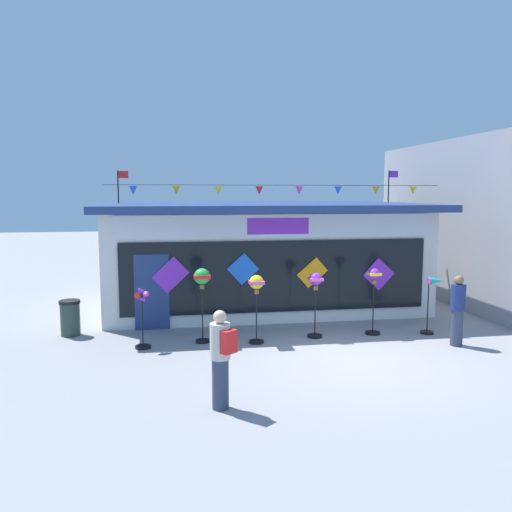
{
  "coord_description": "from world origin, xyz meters",
  "views": [
    {
      "loc": [
        -3.85,
        -10.43,
        3.59
      ],
      "look_at": [
        -1.62,
        3.11,
        1.93
      ],
      "focal_mm": 36.57,
      "sensor_mm": 36.0,
      "label": 1
    }
  ],
  "objects_px": {
    "wind_spinner_center_left": "(256,291)",
    "person_near_camera": "(221,357)",
    "wind_spinner_far_right": "(433,296)",
    "wind_spinner_center_right": "(315,289)",
    "wind_spinner_far_left": "(142,316)",
    "wind_spinner_right": "(374,287)",
    "trash_bin": "(70,318)",
    "person_mid_plaza": "(458,310)",
    "wind_spinner_left": "(202,283)",
    "kite_shop_building": "(259,253)"
  },
  "relations": [
    {
      "from": "wind_spinner_center_left",
      "to": "wind_spinner_far_right",
      "type": "distance_m",
      "value": 4.61
    },
    {
      "from": "wind_spinner_left",
      "to": "wind_spinner_right",
      "type": "distance_m",
      "value": 4.34
    },
    {
      "from": "wind_spinner_center_left",
      "to": "wind_spinner_right",
      "type": "bearing_deg",
      "value": 5.49
    },
    {
      "from": "wind_spinner_center_left",
      "to": "person_near_camera",
      "type": "height_order",
      "value": "person_near_camera"
    },
    {
      "from": "wind_spinner_far_left",
      "to": "wind_spinner_right",
      "type": "relative_size",
      "value": 0.84
    },
    {
      "from": "wind_spinner_right",
      "to": "wind_spinner_left",
      "type": "bearing_deg",
      "value": -179.69
    },
    {
      "from": "wind_spinner_right",
      "to": "person_near_camera",
      "type": "xyz_separation_m",
      "value": [
        -4.27,
        -3.99,
        -0.33
      ]
    },
    {
      "from": "wind_spinner_center_right",
      "to": "trash_bin",
      "type": "bearing_deg",
      "value": 169.06
    },
    {
      "from": "wind_spinner_right",
      "to": "person_near_camera",
      "type": "height_order",
      "value": "wind_spinner_right"
    },
    {
      "from": "person_near_camera",
      "to": "person_mid_plaza",
      "type": "bearing_deg",
      "value": 165.9
    },
    {
      "from": "wind_spinner_center_left",
      "to": "wind_spinner_far_right",
      "type": "relative_size",
      "value": 1.13
    },
    {
      "from": "wind_spinner_far_left",
      "to": "wind_spinner_right",
      "type": "distance_m",
      "value": 5.77
    },
    {
      "from": "wind_spinner_left",
      "to": "wind_spinner_far_right",
      "type": "relative_size",
      "value": 1.23
    },
    {
      "from": "person_near_camera",
      "to": "wind_spinner_far_left",
      "type": "bearing_deg",
      "value": -107.49
    },
    {
      "from": "wind_spinner_center_left",
      "to": "wind_spinner_center_right",
      "type": "xyz_separation_m",
      "value": [
        1.53,
        0.27,
        -0.06
      ]
    },
    {
      "from": "person_mid_plaza",
      "to": "wind_spinner_center_left",
      "type": "bearing_deg",
      "value": -27.82
    },
    {
      "from": "person_mid_plaza",
      "to": "trash_bin",
      "type": "distance_m",
      "value": 9.5
    },
    {
      "from": "trash_bin",
      "to": "wind_spinner_left",
      "type": "bearing_deg",
      "value": -19.68
    },
    {
      "from": "wind_spinner_center_left",
      "to": "person_mid_plaza",
      "type": "height_order",
      "value": "person_mid_plaza"
    },
    {
      "from": "wind_spinner_right",
      "to": "wind_spinner_far_right",
      "type": "xyz_separation_m",
      "value": [
        1.53,
        -0.18,
        -0.23
      ]
    },
    {
      "from": "wind_spinner_far_left",
      "to": "wind_spinner_center_right",
      "type": "bearing_deg",
      "value": 3.73
    },
    {
      "from": "wind_spinner_left",
      "to": "wind_spinner_center_left",
      "type": "bearing_deg",
      "value": -12.03
    },
    {
      "from": "wind_spinner_center_right",
      "to": "kite_shop_building",
      "type": "bearing_deg",
      "value": 98.62
    },
    {
      "from": "kite_shop_building",
      "to": "wind_spinner_far_left",
      "type": "xyz_separation_m",
      "value": [
        -3.54,
        -4.66,
        -0.9
      ]
    },
    {
      "from": "wind_spinner_left",
      "to": "trash_bin",
      "type": "xyz_separation_m",
      "value": [
        -3.27,
        1.17,
        -1.0
      ]
    },
    {
      "from": "kite_shop_building",
      "to": "wind_spinner_far_left",
      "type": "distance_m",
      "value": 5.92
    },
    {
      "from": "wind_spinner_far_right",
      "to": "person_near_camera",
      "type": "distance_m",
      "value": 6.95
    },
    {
      "from": "wind_spinner_center_left",
      "to": "trash_bin",
      "type": "xyz_separation_m",
      "value": [
        -4.54,
        1.44,
        -0.82
      ]
    },
    {
      "from": "wind_spinner_right",
      "to": "trash_bin",
      "type": "xyz_separation_m",
      "value": [
        -7.61,
        1.15,
        -0.76
      ]
    },
    {
      "from": "kite_shop_building",
      "to": "person_near_camera",
      "type": "distance_m",
      "value": 8.64
    },
    {
      "from": "kite_shop_building",
      "to": "person_mid_plaza",
      "type": "xyz_separation_m",
      "value": [
        3.78,
        -5.62,
        -0.8
      ]
    },
    {
      "from": "kite_shop_building",
      "to": "wind_spinner_center_right",
      "type": "distance_m",
      "value": 4.45
    },
    {
      "from": "wind_spinner_far_right",
      "to": "trash_bin",
      "type": "distance_m",
      "value": 9.25
    },
    {
      "from": "wind_spinner_left",
      "to": "person_mid_plaza",
      "type": "xyz_separation_m",
      "value": [
        5.91,
        -1.24,
        -0.6
      ]
    },
    {
      "from": "wind_spinner_left",
      "to": "wind_spinner_center_left",
      "type": "height_order",
      "value": "wind_spinner_left"
    },
    {
      "from": "wind_spinner_left",
      "to": "wind_spinner_center_left",
      "type": "distance_m",
      "value": 1.31
    },
    {
      "from": "wind_spinner_right",
      "to": "person_mid_plaza",
      "type": "height_order",
      "value": "wind_spinner_right"
    },
    {
      "from": "person_near_camera",
      "to": "wind_spinner_center_left",
      "type": "bearing_deg",
      "value": -147.23
    },
    {
      "from": "wind_spinner_center_left",
      "to": "wind_spinner_center_right",
      "type": "relative_size",
      "value": 1.01
    },
    {
      "from": "wind_spinner_center_left",
      "to": "wind_spinner_left",
      "type": "bearing_deg",
      "value": 167.97
    },
    {
      "from": "wind_spinner_far_left",
      "to": "person_near_camera",
      "type": "xyz_separation_m",
      "value": [
        1.47,
        -3.69,
        0.13
      ]
    },
    {
      "from": "person_mid_plaza",
      "to": "wind_spinner_right",
      "type": "bearing_deg",
      "value": -54.76
    },
    {
      "from": "person_near_camera",
      "to": "trash_bin",
      "type": "relative_size",
      "value": 1.86
    },
    {
      "from": "wind_spinner_far_left",
      "to": "person_near_camera",
      "type": "relative_size",
      "value": 0.86
    },
    {
      "from": "kite_shop_building",
      "to": "wind_spinner_far_left",
      "type": "height_order",
      "value": "kite_shop_building"
    },
    {
      "from": "trash_bin",
      "to": "wind_spinner_right",
      "type": "bearing_deg",
      "value": -8.57
    },
    {
      "from": "wind_spinner_center_left",
      "to": "person_mid_plaza",
      "type": "distance_m",
      "value": 4.76
    },
    {
      "from": "wind_spinner_far_left",
      "to": "wind_spinner_center_left",
      "type": "bearing_deg",
      "value": 0.13
    },
    {
      "from": "wind_spinner_far_right",
      "to": "wind_spinner_center_right",
      "type": "bearing_deg",
      "value": 177.2
    },
    {
      "from": "wind_spinner_center_right",
      "to": "wind_spinner_right",
      "type": "height_order",
      "value": "wind_spinner_right"
    }
  ]
}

